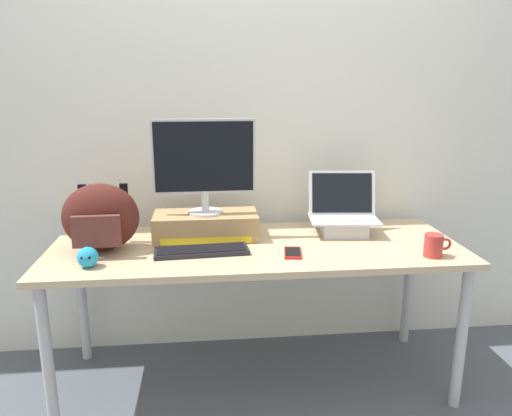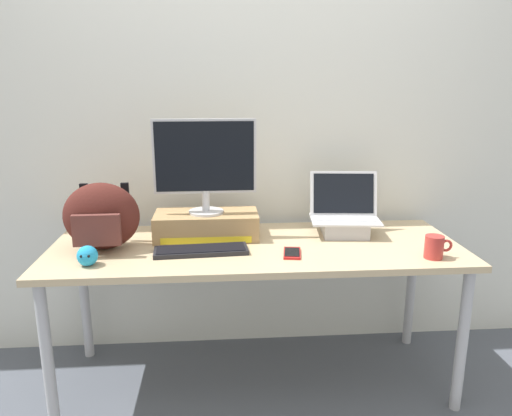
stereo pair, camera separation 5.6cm
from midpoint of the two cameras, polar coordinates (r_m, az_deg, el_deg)
ground_plane at (r=2.65m, az=0.64°, el=-19.32°), size 20.00×20.00×0.00m
back_wall at (r=2.66m, az=-0.17°, el=10.76°), size 7.00×0.10×2.60m
desk at (r=2.35m, az=0.69°, el=-5.85°), size 1.93×0.72×0.72m
toner_box_yellow at (r=2.43m, az=-5.14°, el=-2.00°), size 0.51×0.24×0.12m
desktop_monitor at (r=2.36m, az=-5.31°, el=5.31°), size 0.49×0.17×0.46m
open_laptop at (r=2.51m, az=10.91°, el=-1.54°), size 0.36×0.27×0.31m
external_keyboard at (r=2.23m, az=-5.71°, el=-4.93°), size 0.43×0.17×0.02m
messenger_backpack at (r=2.32m, az=-16.95°, el=-1.00°), size 0.35×0.25×0.31m
coffee_mug at (r=2.28m, az=20.78°, el=-4.27°), size 0.12×0.08×0.10m
cell_phone at (r=2.20m, az=4.96°, el=-5.26°), size 0.10×0.16×0.01m
plush_toy at (r=2.16m, az=-18.37°, el=-5.31°), size 0.09×0.09×0.09m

